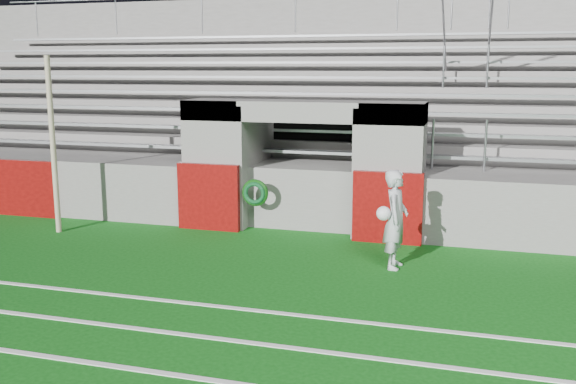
% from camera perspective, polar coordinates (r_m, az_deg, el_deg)
% --- Properties ---
extents(ground, '(90.00, 90.00, 0.00)m').
position_cam_1_polar(ground, '(9.91, -4.06, -8.12)').
color(ground, '#0D5111').
rests_on(ground, ground).
extents(field_post, '(0.11, 0.11, 3.47)m').
position_cam_1_polar(field_post, '(13.39, -20.16, 3.88)').
color(field_post, tan).
rests_on(field_post, ground).
extents(stadium_structure, '(26.00, 8.48, 5.42)m').
position_cam_1_polar(stadium_structure, '(17.15, 5.14, 5.12)').
color(stadium_structure, slate).
rests_on(stadium_structure, ground).
extents(goalkeeper_with_ball, '(0.51, 0.61, 1.63)m').
position_cam_1_polar(goalkeeper_with_ball, '(10.58, 9.53, -2.39)').
color(goalkeeper_with_ball, '#B3B8BD').
rests_on(goalkeeper_with_ball, ground).
extents(hose_coil, '(0.55, 0.14, 0.55)m').
position_cam_1_polar(hose_coil, '(12.64, -2.96, -0.08)').
color(hose_coil, '#0D420D').
rests_on(hose_coil, ground).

